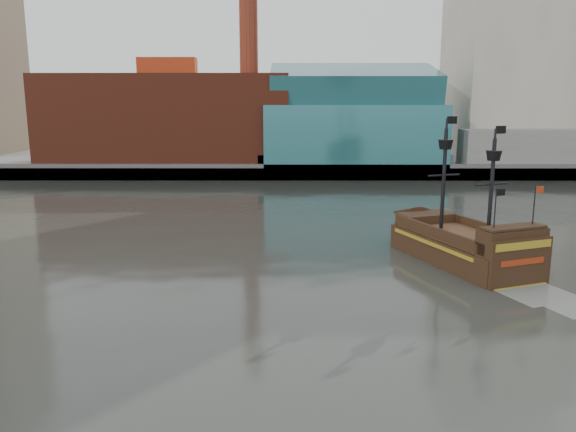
{
  "coord_description": "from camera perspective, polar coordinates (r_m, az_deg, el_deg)",
  "views": [
    {
      "loc": [
        -0.73,
        -28.04,
        12.36
      ],
      "look_at": [
        -0.89,
        13.29,
        4.0
      ],
      "focal_mm": 35.0,
      "sensor_mm": 36.0,
      "label": 1
    }
  ],
  "objects": [
    {
      "name": "pirate_ship",
      "position": [
        46.03,
        17.37,
        -3.26
      ],
      "size": [
        10.26,
        16.91,
        12.17
      ],
      "rotation": [
        0.0,
        0.0,
        0.36
      ],
      "color": "black",
      "rests_on": "ground"
    },
    {
      "name": "skyline",
      "position": [
        113.42,
        3.38,
        17.59
      ],
      "size": [
        149.0,
        45.0,
        62.0
      ],
      "color": "#766447",
      "rests_on": "promenade_far"
    },
    {
      "name": "promenade_far",
      "position": [
        120.58,
        0.57,
        6.03
      ],
      "size": [
        220.0,
        60.0,
        2.0
      ],
      "primitive_type": "cube",
      "color": "slate",
      "rests_on": "ground"
    },
    {
      "name": "seawall",
      "position": [
        91.22,
        0.68,
        4.47
      ],
      "size": [
        220.0,
        1.0,
        2.6
      ],
      "primitive_type": "cube",
      "color": "#4C4C49",
      "rests_on": "ground"
    },
    {
      "name": "ground",
      "position": [
        30.66,
        1.61,
        -12.35
      ],
      "size": [
        400.0,
        400.0,
        0.0
      ],
      "primitive_type": "plane",
      "color": "#242622",
      "rests_on": "ground"
    }
  ]
}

